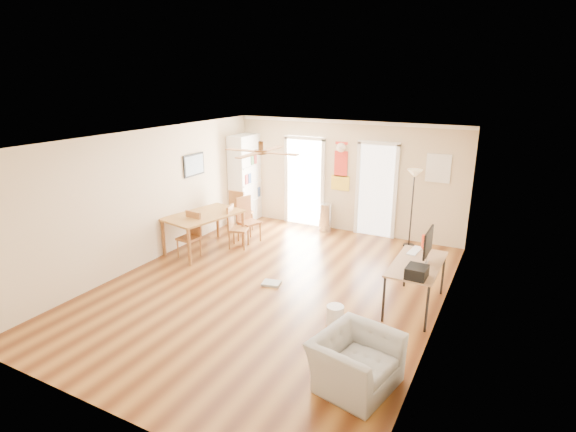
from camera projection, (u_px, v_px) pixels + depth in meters
The scene contains 30 objects.
floor at pixel (272, 288), 7.88m from camera, with size 7.00×7.00×0.00m, color brown.
ceiling at pixel (270, 138), 7.10m from camera, with size 5.50×7.00×0.00m, color silver, non-canonical shape.
wall_back at pixel (346, 177), 10.45m from camera, with size 5.50×0.04×2.60m, color beige, non-canonical shape.
wall_front at pixel (100, 309), 4.53m from camera, with size 5.50×0.04×2.60m, color beige, non-canonical shape.
wall_left at pixel (148, 197), 8.71m from camera, with size 0.04×7.00×2.60m, color beige, non-canonical shape.
wall_right at pixel (443, 244), 6.27m from camera, with size 0.04×7.00×2.60m, color beige, non-canonical shape.
crown_molding at pixel (270, 141), 7.12m from camera, with size 5.50×7.00×0.08m, color white, non-canonical shape.
kitchen_doorway at pixel (305, 183), 10.98m from camera, with size 0.90×0.10×2.10m, color white, non-canonical shape.
bathroom_doorway at pixel (376, 191), 10.18m from camera, with size 0.80×0.10×2.10m, color white, non-canonical shape.
wall_decal at pixel (341, 166), 10.42m from camera, with size 0.46×0.03×1.10m, color red.
ac_grille at pixel (438, 168), 9.40m from camera, with size 0.50×0.04×0.60m, color white.
framed_poster at pixel (194, 165), 9.76m from camera, with size 0.04×0.66×0.48m, color black.
ceiling_fan at pixel (261, 152), 6.90m from camera, with size 1.24×1.24×0.20m, color #593819, non-canonical shape.
bookshelf at pixel (246, 178), 11.31m from camera, with size 0.44×0.98×2.18m, color silver, non-canonical shape.
dining_table at pixel (205, 232), 9.48m from camera, with size 0.95×1.58×0.79m, color olive, non-canonical shape.
dining_chair_right_a at pixel (249, 220), 9.96m from camera, with size 0.41×0.41×0.99m, color brown, non-canonical shape.
dining_chair_right_b at pixel (238, 227), 9.61m from camera, with size 0.38×0.38×0.92m, color #A26E34, non-canonical shape.
dining_chair_near at pixel (188, 236), 9.08m from camera, with size 0.38×0.38×0.92m, color olive, non-canonical shape.
dining_chair_far at pixel (242, 211), 10.62m from camera, with size 0.42×0.42×1.01m, color #A05E33, non-canonical shape.
trash_can at pixel (325, 217), 10.69m from camera, with size 0.31×0.31×0.67m, color silver.
torchiere_lamp at pixel (412, 209), 9.57m from camera, with size 0.32×0.32×1.69m, color black, non-canonical shape.
computer_desk at pixel (415, 285), 7.12m from camera, with size 0.71×1.42×0.76m, color #A17957, non-canonical shape.
imac at pixel (428, 246), 6.92m from camera, with size 0.08×0.59×0.55m, color black, non-canonical shape.
keyboard at pixel (415, 251), 7.48m from camera, with size 0.15×0.45×0.02m, color silver.
printer at pixel (417, 272), 6.47m from camera, with size 0.29×0.33×0.17m, color black.
orange_bottle at pixel (424, 242), 7.55m from camera, with size 0.08×0.08×0.24m, color #FD3F16.
wastebasket_a at pixel (335, 315), 6.67m from camera, with size 0.26×0.26×0.30m, color white.
wastebasket_b at pixel (350, 330), 6.28m from camera, with size 0.27×0.27×0.31m, color silver.
floor_cloth at pixel (271, 283), 7.99m from camera, with size 0.31×0.25×0.04m, color #989893.
armchair at pixel (355, 361), 5.32m from camera, with size 0.98×0.85×0.63m, color #A0A09B.
Camera 1 is at (3.56, -6.20, 3.54)m, focal length 28.08 mm.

